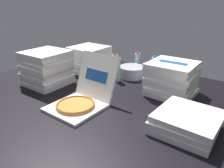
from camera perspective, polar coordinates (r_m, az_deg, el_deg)
ground_plane at (r=1.89m, az=-0.66°, el=-5.45°), size 3.20×2.40×0.02m
open_pizza_box at (r=1.83m, az=-8.05°, el=-3.42°), size 0.41×0.57×0.41m
pizza_stack_right_mid at (r=2.36m, az=-17.29°, el=4.18°), size 0.45×0.45×0.36m
pizza_stack_right_far at (r=2.10m, az=15.94°, el=1.46°), size 0.44×0.45×0.32m
pizza_stack_left_mid at (r=1.58m, az=19.43°, el=-9.68°), size 0.44×0.43×0.14m
pizza_stack_center_far at (r=2.69m, az=-6.21°, el=6.72°), size 0.44×0.45×0.32m
ice_bucket at (r=2.51m, az=5.49°, el=3.35°), size 0.30×0.30×0.13m
water_bottle_0 at (r=2.59m, az=0.79°, el=5.36°), size 0.07×0.07×0.25m
water_bottle_1 at (r=2.36m, az=1.46°, el=3.66°), size 0.07×0.07×0.25m
water_bottle_2 at (r=2.51m, az=-1.11°, el=4.78°), size 0.07×0.07×0.25m
water_bottle_3 at (r=2.31m, az=11.05°, el=2.85°), size 0.07×0.07×0.25m
water_bottle_4 at (r=2.28m, az=9.08°, el=2.72°), size 0.07×0.07×0.25m
water_bottle_5 at (r=2.70m, az=6.84°, el=5.87°), size 0.07×0.07×0.25m
water_bottle_6 at (r=2.54m, az=11.31°, el=4.60°), size 0.07×0.07×0.25m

